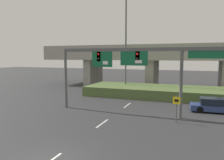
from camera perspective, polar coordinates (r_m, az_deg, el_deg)
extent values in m
plane|color=#2D2D30|center=(12.68, -15.47, -19.50)|extent=(160.00, 160.00, 0.00)
cube|color=silver|center=(18.19, -2.55, -11.25)|extent=(0.14, 2.40, 0.01)
cube|color=silver|center=(24.66, 4.02, -6.59)|extent=(0.14, 2.40, 0.01)
cube|color=silver|center=(31.40, 7.76, -3.86)|extent=(0.14, 2.40, 0.01)
cube|color=silver|center=(38.27, 10.15, -2.09)|extent=(0.14, 2.40, 0.01)
cylinder|color=#515456|center=(23.63, -11.98, 0.39)|extent=(0.28, 0.28, 6.24)
cylinder|color=#515456|center=(19.94, 17.60, -0.82)|extent=(0.28, 0.28, 6.24)
cube|color=#515456|center=(20.40, 6.64, 7.91)|extent=(15.48, 0.32, 0.32)
cube|color=black|center=(21.65, -3.35, 6.16)|extent=(0.40, 0.28, 0.95)
sphere|color=red|center=(21.50, -3.54, 6.73)|extent=(0.22, 0.22, 0.22)
sphere|color=black|center=(21.50, -3.54, 5.59)|extent=(0.22, 0.22, 0.22)
cube|color=black|center=(20.38, 6.76, 6.12)|extent=(0.40, 0.28, 0.95)
sphere|color=red|center=(20.21, 6.65, 6.73)|extent=(0.22, 0.22, 0.22)
sphere|color=black|center=(20.21, 6.63, 5.52)|extent=(0.22, 0.22, 0.22)
cube|color=#115B38|center=(21.43, -2.62, 5.44)|extent=(2.12, 0.08, 1.49)
cube|color=white|center=(21.24, -1.75, 4.53)|extent=(0.53, 0.03, 0.33)
cube|color=#115B38|center=(20.37, 5.75, 5.63)|extent=(2.59, 0.08, 1.31)
cube|color=white|center=(20.21, 6.95, 4.78)|extent=(0.65, 0.03, 0.29)
cube|color=#115B38|center=(19.74, 23.91, 6.09)|extent=(3.20, 0.07, 0.64)
cylinder|color=#4C4C4C|center=(18.89, 16.46, -7.38)|extent=(0.08, 0.08, 2.20)
cube|color=yellow|center=(18.69, 16.52, -5.17)|extent=(0.60, 0.03, 0.60)
cube|color=black|center=(18.67, 16.51, -5.18)|extent=(0.33, 0.01, 0.21)
cylinder|color=#515456|center=(32.75, 3.63, 8.92)|extent=(0.24, 0.24, 14.04)
cube|color=gray|center=(38.82, 10.57, 6.39)|extent=(40.27, 7.25, 1.68)
cube|color=gray|center=(35.49, 9.63, 8.52)|extent=(40.27, 0.40, 0.90)
cube|color=gray|center=(42.47, -4.86, 2.06)|extent=(1.40, 5.80, 4.82)
cube|color=gray|center=(38.94, 10.48, 1.61)|extent=(1.40, 5.80, 4.82)
cube|color=#4C6033|center=(30.56, 11.44, -2.97)|extent=(18.98, 7.11, 1.30)
cube|color=navy|center=(23.82, 25.24, -6.56)|extent=(4.66, 2.09, 0.56)
cube|color=black|center=(23.67, 24.87, -5.11)|extent=(2.47, 1.75, 0.66)
cylinder|color=black|center=(24.41, 21.67, -6.39)|extent=(0.65, 0.27, 0.64)
cylinder|color=black|center=(22.93, 22.01, -7.20)|extent=(0.65, 0.27, 0.64)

